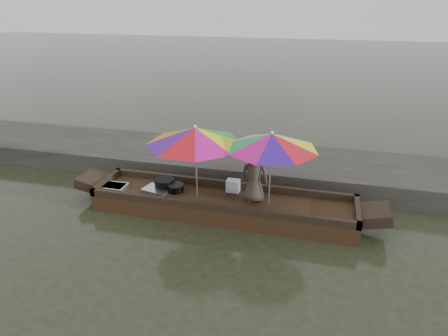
% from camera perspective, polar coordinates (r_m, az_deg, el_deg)
% --- Properties ---
extents(water, '(80.00, 80.00, 0.00)m').
position_cam_1_polar(water, '(8.51, -0.17, -6.46)').
color(water, black).
rests_on(water, ground).
extents(dock, '(22.00, 2.20, 0.50)m').
position_cam_1_polar(dock, '(10.33, 2.93, 0.61)').
color(dock, '#2D2B26').
rests_on(dock, ground).
extents(boat_hull, '(5.47, 1.20, 0.35)m').
position_cam_1_polar(boat_hull, '(8.43, -0.17, -5.42)').
color(boat_hull, black).
rests_on(boat_hull, water).
extents(cooking_pot, '(0.43, 0.43, 0.23)m').
position_cam_1_polar(cooking_pot, '(8.81, -8.49, -2.26)').
color(cooking_pot, black).
rests_on(cooking_pot, boat_hull).
extents(tray_crayfish, '(0.58, 0.40, 0.09)m').
position_cam_1_polar(tray_crayfish, '(9.06, -15.52, -2.62)').
color(tray_crayfish, silver).
rests_on(tray_crayfish, boat_hull).
extents(tray_scallop, '(0.65, 0.52, 0.06)m').
position_cam_1_polar(tray_scallop, '(8.77, -9.55, -3.07)').
color(tray_scallop, silver).
rests_on(tray_scallop, boat_hull).
extents(charcoal_grill, '(0.33, 0.33, 0.16)m').
position_cam_1_polar(charcoal_grill, '(8.67, -6.92, -2.87)').
color(charcoal_grill, black).
rests_on(charcoal_grill, boat_hull).
extents(supply_bag, '(0.28, 0.22, 0.26)m').
position_cam_1_polar(supply_bag, '(8.59, 1.31, -2.55)').
color(supply_bag, silver).
rests_on(supply_bag, boat_hull).
extents(vendor, '(0.62, 0.48, 1.14)m').
position_cam_1_polar(vendor, '(8.04, 4.34, -1.05)').
color(vendor, '#453A30').
rests_on(vendor, boat_hull).
extents(umbrella_bow, '(2.51, 2.51, 1.55)m').
position_cam_1_polar(umbrella_bow, '(8.17, -4.01, 0.93)').
color(umbrella_bow, green).
rests_on(umbrella_bow, boat_hull).
extents(umbrella_stern, '(2.06, 2.06, 1.55)m').
position_cam_1_polar(umbrella_stern, '(7.85, 6.62, -0.13)').
color(umbrella_stern, '#FFF814').
rests_on(umbrella_stern, boat_hull).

